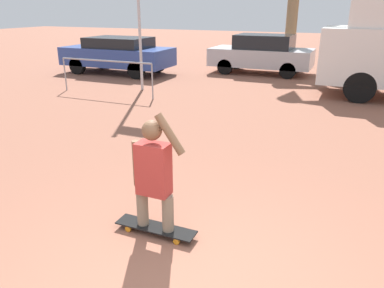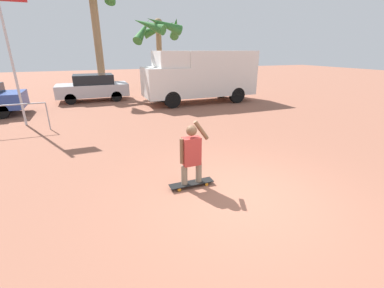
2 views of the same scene
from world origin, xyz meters
The scene contains 5 objects.
skateboard centered at (-0.80, 0.82, 0.08)m, with size 1.02×0.24×0.09m.
person_skateboarder centered at (-0.81, 0.82, 0.84)m, with size 0.67×0.23×1.45m.
parked_car_silver centered at (-2.42, 12.87, 0.81)m, with size 4.07×1.88×1.55m.
parked_car_blue centered at (-7.85, 10.53, 0.79)m, with size 4.50×1.90×1.45m.
plaza_railing_segment centered at (-5.90, 7.00, 0.88)m, with size 3.30×0.05×1.08m.
Camera 1 is at (1.16, -2.61, 2.61)m, focal length 35.00 mm.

